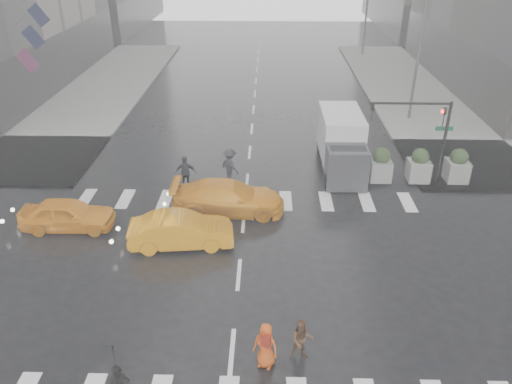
{
  "coord_description": "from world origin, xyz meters",
  "views": [
    {
      "loc": [
        1.05,
        -15.65,
        11.97
      ],
      "look_at": [
        0.62,
        2.0,
        2.6
      ],
      "focal_mm": 35.0,
      "sensor_mm": 36.0,
      "label": 1
    }
  ],
  "objects_px": {
    "pedestrian_orange": "(266,345)",
    "traffic_signal_pole": "(427,126)",
    "taxi_front": "(68,214)",
    "box_truck": "(342,142)",
    "pedestrian_brown": "(302,340)",
    "taxi_mid": "(181,231)"
  },
  "relations": [
    {
      "from": "pedestrian_brown",
      "to": "box_truck",
      "type": "xyz_separation_m",
      "value": [
        2.94,
        13.88,
        0.91
      ]
    },
    {
      "from": "pedestrian_brown",
      "to": "box_truck",
      "type": "height_order",
      "value": "box_truck"
    },
    {
      "from": "pedestrian_brown",
      "to": "pedestrian_orange",
      "type": "relative_size",
      "value": 0.92
    },
    {
      "from": "traffic_signal_pole",
      "to": "taxi_mid",
      "type": "distance_m",
      "value": 13.24
    },
    {
      "from": "taxi_front",
      "to": "box_truck",
      "type": "relative_size",
      "value": 0.71
    },
    {
      "from": "traffic_signal_pole",
      "to": "taxi_mid",
      "type": "relative_size",
      "value": 1.03
    },
    {
      "from": "taxi_mid",
      "to": "pedestrian_orange",
      "type": "bearing_deg",
      "value": -157.4
    },
    {
      "from": "traffic_signal_pole",
      "to": "box_truck",
      "type": "relative_size",
      "value": 0.78
    },
    {
      "from": "taxi_front",
      "to": "taxi_mid",
      "type": "bearing_deg",
      "value": -104.75
    },
    {
      "from": "pedestrian_brown",
      "to": "taxi_front",
      "type": "distance_m",
      "value": 12.45
    },
    {
      "from": "pedestrian_brown",
      "to": "pedestrian_orange",
      "type": "bearing_deg",
      "value": -165.63
    },
    {
      "from": "pedestrian_orange",
      "to": "traffic_signal_pole",
      "type": "bearing_deg",
      "value": 77.03
    },
    {
      "from": "pedestrian_brown",
      "to": "traffic_signal_pole",
      "type": "bearing_deg",
      "value": 59.2
    },
    {
      "from": "traffic_signal_pole",
      "to": "taxi_front",
      "type": "xyz_separation_m",
      "value": [
        -16.8,
        -4.77,
        -2.52
      ]
    },
    {
      "from": "pedestrian_brown",
      "to": "box_truck",
      "type": "distance_m",
      "value": 14.22
    },
    {
      "from": "taxi_front",
      "to": "box_truck",
      "type": "xyz_separation_m",
      "value": [
        12.92,
        6.46,
        0.94
      ]
    },
    {
      "from": "taxi_front",
      "to": "box_truck",
      "type": "distance_m",
      "value": 14.48
    },
    {
      "from": "pedestrian_orange",
      "to": "box_truck",
      "type": "distance_m",
      "value": 14.79
    },
    {
      "from": "pedestrian_brown",
      "to": "pedestrian_orange",
      "type": "distance_m",
      "value": 1.16
    },
    {
      "from": "pedestrian_orange",
      "to": "taxi_front",
      "type": "relative_size",
      "value": 0.38
    },
    {
      "from": "traffic_signal_pole",
      "to": "pedestrian_brown",
      "type": "distance_m",
      "value": 14.19
    },
    {
      "from": "box_truck",
      "to": "taxi_mid",
      "type": "bearing_deg",
      "value": -135.29
    }
  ]
}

